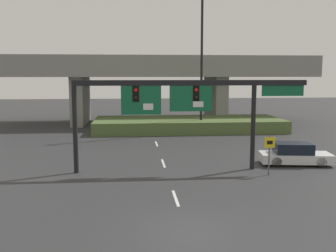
{
  "coord_description": "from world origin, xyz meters",
  "views": [
    {
      "loc": [
        -1.96,
        -13.92,
        5.76
      ],
      "look_at": [
        0.0,
        7.68,
        2.89
      ],
      "focal_mm": 42.0,
      "sensor_mm": 36.0,
      "label": 1
    }
  ],
  "objects_px": {
    "signal_gantry": "(182,98)",
    "speed_limit_sign": "(269,150)",
    "highway_light_pole_near": "(202,45)",
    "parked_sedan_near_right": "(295,154)"
  },
  "relations": [
    {
      "from": "signal_gantry",
      "to": "highway_light_pole_near",
      "type": "distance_m",
      "value": 16.7
    },
    {
      "from": "highway_light_pole_near",
      "to": "signal_gantry",
      "type": "bearing_deg",
      "value": -104.1
    },
    {
      "from": "signal_gantry",
      "to": "speed_limit_sign",
      "type": "distance_m",
      "value": 5.85
    },
    {
      "from": "signal_gantry",
      "to": "parked_sedan_near_right",
      "type": "distance_m",
      "value": 8.36
    },
    {
      "from": "signal_gantry",
      "to": "highway_light_pole_near",
      "type": "relative_size",
      "value": 0.85
    },
    {
      "from": "speed_limit_sign",
      "to": "highway_light_pole_near",
      "type": "height_order",
      "value": "highway_light_pole_near"
    },
    {
      "from": "speed_limit_sign",
      "to": "highway_light_pole_near",
      "type": "bearing_deg",
      "value": 93.06
    },
    {
      "from": "signal_gantry",
      "to": "highway_light_pole_near",
      "type": "xyz_separation_m",
      "value": [
        3.94,
        15.67,
        4.23
      ]
    },
    {
      "from": "signal_gantry",
      "to": "speed_limit_sign",
      "type": "bearing_deg",
      "value": -17.7
    },
    {
      "from": "speed_limit_sign",
      "to": "signal_gantry",
      "type": "bearing_deg",
      "value": 162.3
    }
  ]
}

